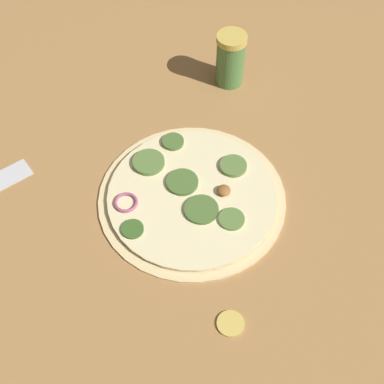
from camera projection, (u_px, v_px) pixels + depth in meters
ground_plane at (192, 198)px, 0.86m from camera, size 3.00×3.00×0.00m
pizza at (191, 195)px, 0.86m from camera, size 0.30×0.30×0.02m
spice_jar at (230, 59)px, 0.98m from camera, size 0.06×0.06×0.10m
loose_cap at (231, 323)px, 0.74m from camera, size 0.04×0.04×0.01m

